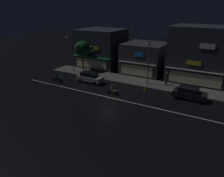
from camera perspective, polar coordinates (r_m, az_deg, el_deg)
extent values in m
plane|color=black|center=(28.58, -1.12, -2.40)|extent=(140.00, 140.00, 0.00)
cube|color=beige|center=(28.58, -1.12, -2.39)|extent=(30.18, 0.16, 0.01)
cube|color=#5B5954|center=(35.07, 5.38, 2.22)|extent=(31.77, 3.84, 0.14)
cube|color=#383A3F|center=(39.32, 8.90, 8.22)|extent=(7.19, 7.24, 5.47)
cube|color=white|center=(35.97, 6.74, 6.87)|extent=(6.83, 0.24, 0.12)
cube|color=#268CF2|center=(35.57, 7.32, 9.18)|extent=(1.59, 0.08, 0.69)
cube|color=beige|center=(36.37, 6.69, 4.91)|extent=(5.76, 0.06, 1.80)
cube|color=#2D333D|center=(37.00, 23.20, 8.61)|extent=(9.49, 7.57, 8.84)
cube|color=white|center=(33.63, 21.88, 4.44)|extent=(9.01, 0.24, 0.12)
cube|color=yellow|center=(33.45, 21.48, 6.50)|extent=(2.12, 0.08, 0.63)
cube|color=white|center=(32.79, 24.67, 10.42)|extent=(2.01, 0.08, 0.74)
cube|color=beige|center=(34.06, 21.60, 2.37)|extent=(7.59, 0.06, 1.80)
cube|color=#2D333D|center=(43.46, -2.93, 11.02)|extent=(8.57, 7.64, 7.45)
cube|color=#33E572|center=(40.48, -5.90, 8.54)|extent=(8.14, 0.24, 0.12)
cube|color=yellow|center=(39.60, -4.71, 10.93)|extent=(1.58, 0.08, 0.57)
cube|color=white|center=(40.17, -5.87, 10.79)|extent=(1.34, 0.08, 1.04)
cube|color=beige|center=(40.83, -5.78, 6.78)|extent=(6.85, 0.06, 1.80)
cylinder|color=#47494C|center=(39.63, -10.67, 9.33)|extent=(0.16, 0.16, 6.71)
cube|color=#47494C|center=(38.58, -11.68, 13.85)|extent=(0.10, 1.40, 0.10)
ellipsoid|color=#F9E099|center=(38.06, -12.37, 13.58)|extent=(0.44, 0.32, 0.20)
cylinder|color=#47494C|center=(32.62, 9.98, 6.78)|extent=(0.16, 0.16, 6.67)
cube|color=#47494C|center=(31.32, 9.92, 12.24)|extent=(0.10, 1.40, 0.10)
ellipsoid|color=#F9E099|center=(30.69, 9.45, 11.94)|extent=(0.44, 0.32, 0.20)
cylinder|color=#232328|center=(33.76, 14.67, 2.54)|extent=(0.33, 0.33, 1.77)
sphere|color=tan|center=(33.46, 14.83, 4.15)|extent=(0.22, 0.22, 0.22)
cylinder|color=#473323|center=(40.60, -7.96, 7.05)|extent=(0.24, 0.24, 2.95)
sphere|color=#194723|center=(40.04, -8.16, 10.73)|extent=(2.94, 2.94, 2.94)
cube|color=#9EA0A5|center=(34.21, -5.97, 2.80)|extent=(4.30, 1.78, 0.76)
cube|color=black|center=(34.12, -6.31, 3.94)|extent=(2.58, 1.57, 0.60)
cube|color=#F9F2CC|center=(33.55, -2.43, 2.70)|extent=(0.08, 0.20, 0.12)
cube|color=#F9F2CC|center=(32.58, -3.54, 2.11)|extent=(0.08, 0.20, 0.12)
cylinder|color=black|center=(34.28, -3.15, 2.26)|extent=(0.62, 0.20, 0.62)
cylinder|color=black|center=(32.88, -4.81, 1.37)|extent=(0.62, 0.20, 0.62)
cylinder|color=black|center=(35.81, -7.00, 2.97)|extent=(0.62, 0.20, 0.62)
cylinder|color=black|center=(34.47, -8.73, 2.15)|extent=(0.62, 0.20, 0.62)
cube|color=black|center=(29.56, 20.51, -1.55)|extent=(4.30, 1.78, 0.76)
cube|color=black|center=(29.34, 20.27, -0.25)|extent=(2.58, 1.57, 0.60)
cube|color=#F9F2CC|center=(29.91, 24.69, -1.71)|extent=(0.08, 0.20, 0.12)
cube|color=#F9F2CC|center=(28.78, 24.43, -2.54)|extent=(0.08, 0.20, 0.12)
cylinder|color=black|center=(30.39, 23.32, -2.12)|extent=(0.62, 0.20, 0.62)
cylinder|color=black|center=(28.75, 22.87, -3.37)|extent=(0.62, 0.20, 0.62)
cylinder|color=black|center=(30.71, 18.12, -1.15)|extent=(0.62, 0.20, 0.62)
cylinder|color=black|center=(29.09, 17.37, -2.33)|extent=(0.62, 0.20, 0.62)
cylinder|color=black|center=(28.98, 1.39, -1.41)|extent=(0.60, 0.08, 0.60)
cylinder|color=black|center=(29.56, -0.83, -0.93)|extent=(0.60, 0.10, 0.60)
cube|color=black|center=(29.23, 0.27, -0.98)|extent=(1.30, 0.14, 0.20)
ellipsoid|color=gold|center=(29.06, 0.61, -0.66)|extent=(0.44, 0.26, 0.24)
cube|color=black|center=(29.26, -0.07, -0.64)|extent=(0.56, 0.22, 0.10)
cylinder|color=slate|center=(28.79, 1.31, -0.38)|extent=(0.03, 0.60, 0.03)
sphere|color=white|center=(28.79, 1.47, -0.60)|extent=(0.14, 0.14, 0.14)
cylinder|color=#4C664C|center=(29.09, 0.01, 0.07)|extent=(0.32, 0.32, 0.70)
sphere|color=#333338|center=(28.93, 0.01, 0.92)|extent=(0.22, 0.22, 0.22)
cylinder|color=black|center=(35.13, -13.83, 2.11)|extent=(0.60, 0.08, 0.60)
cylinder|color=black|center=(36.00, -15.36, 2.43)|extent=(0.60, 0.10, 0.60)
cube|color=black|center=(35.53, -14.62, 2.43)|extent=(1.30, 0.14, 0.20)
ellipsoid|color=#1E4CB2|center=(35.33, -14.42, 2.72)|extent=(0.44, 0.26, 0.24)
cube|color=black|center=(35.62, -14.88, 2.70)|extent=(0.56, 0.22, 0.10)
cylinder|color=slate|center=(34.99, -13.97, 2.98)|extent=(0.03, 0.60, 0.03)
sphere|color=white|center=(34.96, -13.85, 2.80)|extent=(0.14, 0.14, 0.14)
cylinder|color=#334766|center=(35.46, -14.88, 3.30)|extent=(0.32, 0.32, 0.70)
sphere|color=#333338|center=(35.33, -14.95, 4.01)|extent=(0.22, 0.22, 0.22)
cone|color=orange|center=(31.27, 9.00, 0.03)|extent=(0.36, 0.36, 0.55)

